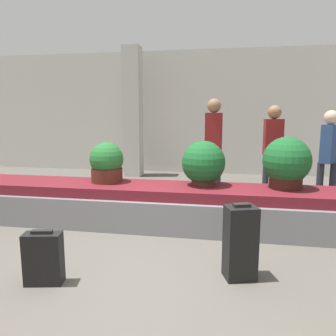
{
  "coord_description": "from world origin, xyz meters",
  "views": [
    {
      "loc": [
        0.79,
        -2.95,
        1.55
      ],
      "look_at": [
        0.0,
        1.45,
        0.82
      ],
      "focal_mm": 35.0,
      "sensor_mm": 36.0,
      "label": 1
    }
  ],
  "objects_px": {
    "suitcase_2": "(44,258)",
    "potted_plant_1": "(203,164)",
    "pillar": "(133,113)",
    "suitcase_0": "(240,242)",
    "traveler_0": "(213,138)",
    "traveler_1": "(273,144)",
    "potted_plant_0": "(107,163)",
    "potted_plant_2": "(287,163)",
    "traveler_2": "(329,152)"
  },
  "relations": [
    {
      "from": "suitcase_0",
      "to": "traveler_1",
      "type": "bearing_deg",
      "value": 59.53
    },
    {
      "from": "potted_plant_0",
      "to": "traveler_2",
      "type": "relative_size",
      "value": 0.36
    },
    {
      "from": "pillar",
      "to": "suitcase_0",
      "type": "bearing_deg",
      "value": -63.52
    },
    {
      "from": "suitcase_0",
      "to": "potted_plant_1",
      "type": "height_order",
      "value": "potted_plant_1"
    },
    {
      "from": "suitcase_0",
      "to": "suitcase_2",
      "type": "xyz_separation_m",
      "value": [
        -1.78,
        -0.43,
        -0.11
      ]
    },
    {
      "from": "traveler_0",
      "to": "traveler_2",
      "type": "relative_size",
      "value": 1.14
    },
    {
      "from": "potted_plant_1",
      "to": "traveler_1",
      "type": "height_order",
      "value": "traveler_1"
    },
    {
      "from": "potted_plant_0",
      "to": "potted_plant_2",
      "type": "distance_m",
      "value": 2.52
    },
    {
      "from": "potted_plant_2",
      "to": "traveler_2",
      "type": "xyz_separation_m",
      "value": [
        0.83,
        1.1,
        0.05
      ]
    },
    {
      "from": "traveler_0",
      "to": "traveler_1",
      "type": "xyz_separation_m",
      "value": [
        1.06,
        -0.11,
        -0.09
      ]
    },
    {
      "from": "pillar",
      "to": "potted_plant_2",
      "type": "relative_size",
      "value": 4.62
    },
    {
      "from": "suitcase_2",
      "to": "traveler_1",
      "type": "distance_m",
      "value": 4.33
    },
    {
      "from": "traveler_0",
      "to": "potted_plant_1",
      "type": "bearing_deg",
      "value": 86.26
    },
    {
      "from": "potted_plant_2",
      "to": "traveler_0",
      "type": "height_order",
      "value": "traveler_0"
    },
    {
      "from": "pillar",
      "to": "potted_plant_2",
      "type": "bearing_deg",
      "value": -48.02
    },
    {
      "from": "potted_plant_0",
      "to": "traveler_2",
      "type": "distance_m",
      "value": 3.54
    },
    {
      "from": "suitcase_2",
      "to": "traveler_2",
      "type": "bearing_deg",
      "value": 31.71
    },
    {
      "from": "traveler_2",
      "to": "potted_plant_2",
      "type": "bearing_deg",
      "value": -2.55
    },
    {
      "from": "suitcase_0",
      "to": "potted_plant_0",
      "type": "xyz_separation_m",
      "value": [
        -1.88,
        1.48,
        0.49
      ]
    },
    {
      "from": "potted_plant_2",
      "to": "traveler_1",
      "type": "bearing_deg",
      "value": 89.38
    },
    {
      "from": "suitcase_2",
      "to": "traveler_0",
      "type": "height_order",
      "value": "traveler_0"
    },
    {
      "from": "potted_plant_0",
      "to": "traveler_0",
      "type": "distance_m",
      "value": 2.26
    },
    {
      "from": "suitcase_2",
      "to": "potted_plant_1",
      "type": "relative_size",
      "value": 0.83
    },
    {
      "from": "suitcase_2",
      "to": "potted_plant_1",
      "type": "height_order",
      "value": "potted_plant_1"
    },
    {
      "from": "suitcase_0",
      "to": "pillar",
      "type": "bearing_deg",
      "value": 98.19
    },
    {
      "from": "potted_plant_0",
      "to": "potted_plant_2",
      "type": "height_order",
      "value": "potted_plant_2"
    },
    {
      "from": "potted_plant_0",
      "to": "pillar",
      "type": "bearing_deg",
      "value": 99.94
    },
    {
      "from": "potted_plant_0",
      "to": "suitcase_0",
      "type": "bearing_deg",
      "value": -38.29
    },
    {
      "from": "pillar",
      "to": "traveler_0",
      "type": "relative_size",
      "value": 1.74
    },
    {
      "from": "pillar",
      "to": "traveler_2",
      "type": "distance_m",
      "value": 4.68
    },
    {
      "from": "potted_plant_1",
      "to": "pillar",
      "type": "bearing_deg",
      "value": 120.07
    },
    {
      "from": "potted_plant_0",
      "to": "potted_plant_2",
      "type": "xyz_separation_m",
      "value": [
        2.52,
        0.04,
        0.06
      ]
    },
    {
      "from": "potted_plant_2",
      "to": "traveler_2",
      "type": "bearing_deg",
      "value": 52.88
    },
    {
      "from": "traveler_1",
      "to": "traveler_2",
      "type": "distance_m",
      "value": 0.93
    },
    {
      "from": "suitcase_0",
      "to": "potted_plant_0",
      "type": "distance_m",
      "value": 2.44
    },
    {
      "from": "traveler_0",
      "to": "traveler_2",
      "type": "distance_m",
      "value": 1.96
    },
    {
      "from": "traveler_2",
      "to": "suitcase_0",
      "type": "bearing_deg",
      "value": 5.22
    },
    {
      "from": "potted_plant_1",
      "to": "potted_plant_2",
      "type": "relative_size",
      "value": 0.9
    },
    {
      "from": "potted_plant_0",
      "to": "potted_plant_2",
      "type": "bearing_deg",
      "value": 0.89
    },
    {
      "from": "suitcase_0",
      "to": "potted_plant_0",
      "type": "bearing_deg",
      "value": 123.41
    },
    {
      "from": "suitcase_2",
      "to": "potted_plant_2",
      "type": "distance_m",
      "value": 3.18
    },
    {
      "from": "potted_plant_1",
      "to": "potted_plant_2",
      "type": "bearing_deg",
      "value": 0.88
    },
    {
      "from": "potted_plant_2",
      "to": "traveler_1",
      "type": "xyz_separation_m",
      "value": [
        0.02,
        1.53,
        0.12
      ]
    },
    {
      "from": "potted_plant_2",
      "to": "traveler_1",
      "type": "relative_size",
      "value": 0.4
    },
    {
      "from": "suitcase_2",
      "to": "traveler_2",
      "type": "xyz_separation_m",
      "value": [
        3.25,
        3.05,
        0.72
      ]
    },
    {
      "from": "potted_plant_1",
      "to": "potted_plant_2",
      "type": "xyz_separation_m",
      "value": [
        1.11,
        0.02,
        0.04
      ]
    },
    {
      "from": "suitcase_0",
      "to": "traveler_0",
      "type": "bearing_deg",
      "value": 78.95
    },
    {
      "from": "pillar",
      "to": "potted_plant_2",
      "type": "xyz_separation_m",
      "value": [
        3.14,
        -3.49,
        -0.69
      ]
    },
    {
      "from": "pillar",
      "to": "traveler_1",
      "type": "xyz_separation_m",
      "value": [
        3.15,
        -1.95,
        -0.57
      ]
    },
    {
      "from": "pillar",
      "to": "suitcase_0",
      "type": "distance_m",
      "value": 5.73
    }
  ]
}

